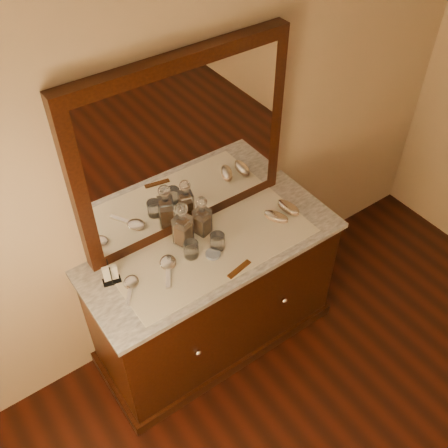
{
  "coord_description": "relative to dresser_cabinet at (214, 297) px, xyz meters",
  "views": [
    {
      "loc": [
        -1.05,
        0.37,
        2.88
      ],
      "look_at": [
        0.0,
        1.85,
        1.1
      ],
      "focal_mm": 41.52,
      "sensor_mm": 36.0,
      "label": 1
    }
  ],
  "objects": [
    {
      "name": "mirror_frame",
      "position": [
        0.0,
        0.25,
        0.94
      ],
      "size": [
        1.2,
        0.08,
        1.0
      ],
      "primitive_type": "cube",
      "color": "black",
      "rests_on": "marble_top"
    },
    {
      "name": "hand_mirror_outer",
      "position": [
        -0.49,
        0.01,
        0.45
      ],
      "size": [
        0.15,
        0.19,
        0.02
      ],
      "color": "silver",
      "rests_on": "lace_runner"
    },
    {
      "name": "tumblers",
      "position": [
        -0.06,
        -0.0,
        0.49
      ],
      "size": [
        0.22,
        0.11,
        0.09
      ],
      "color": "white",
      "rests_on": "lace_runner"
    },
    {
      "name": "pin_dish",
      "position": [
        -0.04,
        -0.05,
        0.45
      ],
      "size": [
        0.1,
        0.1,
        0.01
      ],
      "primitive_type": "cylinder",
      "rotation": [
        0.0,
        0.0,
        -0.34
      ],
      "color": "silver",
      "rests_on": "lace_runner"
    },
    {
      "name": "knob_left",
      "position": [
        -0.3,
        -0.28,
        0.04
      ],
      "size": [
        0.04,
        0.04,
        0.04
      ],
      "primitive_type": "sphere",
      "color": "silver",
      "rests_on": "dresser_cabinet"
    },
    {
      "name": "lace_runner",
      "position": [
        0.0,
        -0.02,
        0.44
      ],
      "size": [
        1.1,
        0.45,
        0.0
      ],
      "primitive_type": "cube",
      "color": "silver",
      "rests_on": "marble_top"
    },
    {
      "name": "brush_far",
      "position": [
        0.51,
        -0.02,
        0.46
      ],
      "size": [
        0.09,
        0.16,
        0.04
      ],
      "color": "#99785E",
      "rests_on": "lace_runner"
    },
    {
      "name": "decanter_left",
      "position": [
        -0.11,
        0.12,
        0.55
      ],
      "size": [
        0.11,
        0.11,
        0.27
      ],
      "color": "brown",
      "rests_on": "lace_runner"
    },
    {
      "name": "hand_mirror_inner",
      "position": [
        -0.27,
        0.02,
        0.45
      ],
      "size": [
        0.16,
        0.22,
        0.02
      ],
      "color": "silver",
      "rests_on": "lace_runner"
    },
    {
      "name": "mirror_glass",
      "position": [
        0.0,
        0.21,
        0.94
      ],
      "size": [
        1.06,
        0.01,
        0.86
      ],
      "primitive_type": "cube",
      "color": "white",
      "rests_on": "marble_top"
    },
    {
      "name": "napkin_rack",
      "position": [
        -0.55,
        0.1,
        0.49
      ],
      "size": [
        0.1,
        0.07,
        0.14
      ],
      "color": "black",
      "rests_on": "marble_top"
    },
    {
      "name": "decanter_right",
      "position": [
        0.01,
        0.12,
        0.54
      ],
      "size": [
        0.09,
        0.09,
        0.25
      ],
      "color": "brown",
      "rests_on": "lace_runner"
    },
    {
      "name": "knob_right",
      "position": [
        0.3,
        -0.28,
        0.04
      ],
      "size": [
        0.04,
        0.04,
        0.04
      ],
      "primitive_type": "sphere",
      "color": "silver",
      "rests_on": "dresser_cabinet"
    },
    {
      "name": "brush_near",
      "position": [
        0.41,
        -0.03,
        0.46
      ],
      "size": [
        0.12,
        0.16,
        0.04
      ],
      "color": "#99785E",
      "rests_on": "lace_runner"
    },
    {
      "name": "dresser_plinth",
      "position": [
        0.0,
        0.0,
        -0.37
      ],
      "size": [
        1.46,
        0.59,
        0.08
      ],
      "primitive_type": "cube",
      "color": "black",
      "rests_on": "floor"
    },
    {
      "name": "marble_top",
      "position": [
        0.0,
        0.0,
        0.42
      ],
      "size": [
        1.44,
        0.59,
        0.03
      ],
      "primitive_type": "cube",
      "color": "white",
      "rests_on": "dresser_cabinet"
    },
    {
      "name": "dresser_cabinet",
      "position": [
        0.0,
        0.0,
        0.0
      ],
      "size": [
        1.4,
        0.55,
        0.82
      ],
      "primitive_type": "cube",
      "color": "black",
      "rests_on": "floor"
    },
    {
      "name": "comb",
      "position": [
        0.01,
        -0.21,
        0.45
      ],
      "size": [
        0.16,
        0.06,
        0.01
      ],
      "primitive_type": "cube",
      "rotation": [
        0.0,
        0.0,
        0.19
      ],
      "color": "brown",
      "rests_on": "lace_runner"
    }
  ]
}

